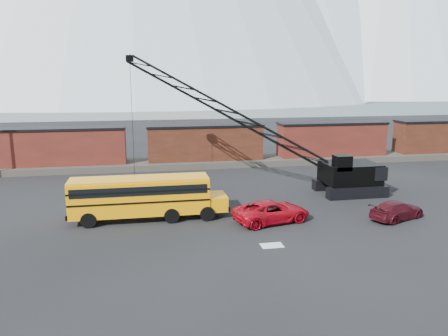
# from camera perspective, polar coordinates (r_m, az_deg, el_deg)

# --- Properties ---
(ground) EXTENTS (160.00, 160.00, 0.00)m
(ground) POSITION_cam_1_polar(r_m,az_deg,el_deg) (31.48, 3.29, -7.47)
(ground) COLOR black
(ground) RESTS_ON ground
(gravel_berm) EXTENTS (120.00, 5.00, 0.70)m
(gravel_berm) POSITION_cam_1_polar(r_m,az_deg,el_deg) (52.31, -2.44, 0.75)
(gravel_berm) COLOR #4D483F
(gravel_berm) RESTS_ON ground
(boxcar_west_near) EXTENTS (13.70, 3.10, 4.17)m
(boxcar_west_near) POSITION_cam_1_polar(r_m,az_deg,el_deg) (52.15, -20.17, 2.69)
(boxcar_west_near) COLOR #431813
(boxcar_west_near) RESTS_ON gravel_berm
(boxcar_mid) EXTENTS (13.70, 3.10, 4.17)m
(boxcar_mid) POSITION_cam_1_polar(r_m,az_deg,el_deg) (51.90, -2.47, 3.36)
(boxcar_mid) COLOR #512116
(boxcar_mid) RESTS_ON gravel_berm
(boxcar_east_near) EXTENTS (13.70, 3.10, 4.17)m
(boxcar_east_near) POSITION_cam_1_polar(r_m,az_deg,el_deg) (56.39, 13.88, 3.71)
(boxcar_east_near) COLOR #431813
(boxcar_east_near) RESTS_ON gravel_berm
(boxcar_east_far) EXTENTS (13.70, 3.10, 4.17)m
(boxcar_east_far) POSITION_cam_1_polar(r_m,az_deg,el_deg) (64.63, 26.95, 3.76)
(boxcar_east_far) COLOR #512116
(boxcar_east_far) RESTS_ON gravel_berm
(snow_patch) EXTENTS (1.40, 0.90, 0.02)m
(snow_patch) POSITION_cam_1_polar(r_m,az_deg,el_deg) (27.99, 6.28, -10.02)
(snow_patch) COLOR silver
(snow_patch) RESTS_ON ground
(school_bus) EXTENTS (11.65, 2.65, 3.19)m
(school_bus) POSITION_cam_1_polar(r_m,az_deg,el_deg) (32.66, -10.29, -3.63)
(school_bus) COLOR orange
(school_bus) RESTS_ON ground
(red_pickup) EXTENTS (6.13, 3.90, 1.57)m
(red_pickup) POSITION_cam_1_polar(r_m,az_deg,el_deg) (32.10, 6.25, -5.65)
(red_pickup) COLOR #AF0816
(red_pickup) RESTS_ON ground
(maroon_suv) EXTENTS (5.05, 3.49, 1.36)m
(maroon_suv) POSITION_cam_1_polar(r_m,az_deg,el_deg) (35.01, 21.64, -5.14)
(maroon_suv) COLOR #400B13
(maroon_suv) RESTS_ON ground
(crawler_crane) EXTENTS (22.45, 8.73, 12.53)m
(crawler_crane) POSITION_cam_1_polar(r_m,az_deg,el_deg) (39.75, 1.01, 7.08)
(crawler_crane) COLOR black
(crawler_crane) RESTS_ON ground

